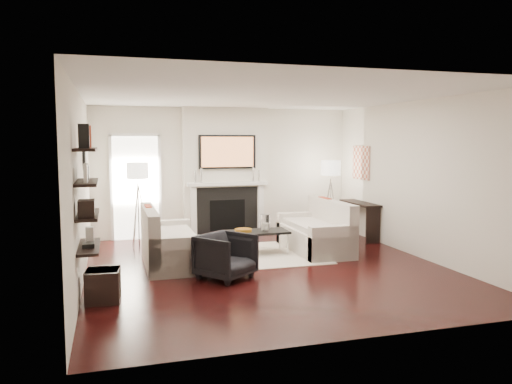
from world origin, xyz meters
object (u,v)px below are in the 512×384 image
object	(u,v)px
lamp_left_shade	(137,171)
ottoman_near	(103,284)
loveseat_right_base	(314,240)
lamp_right_shade	(331,168)
loveseat_left_base	(171,251)
armchair	(226,254)
coffee_table	(257,232)

from	to	relation	value
lamp_left_shade	ottoman_near	distance (m)	3.46
loveseat_right_base	lamp_left_shade	world-z (taller)	lamp_left_shade
loveseat_right_base	lamp_right_shade	size ratio (longest dim) A/B	4.50
loveseat_left_base	armchair	bearing A→B (deg)	-58.05
lamp_left_shade	armchair	bearing A→B (deg)	-67.30
coffee_table	lamp_left_shade	xyz separation A→B (m)	(-1.97, 1.26, 1.05)
loveseat_right_base	armchair	distance (m)	2.37
loveseat_left_base	loveseat_right_base	distance (m)	2.64
loveseat_right_base	ottoman_near	distance (m)	4.13
armchair	lamp_left_shade	xyz separation A→B (m)	(-1.09, 2.62, 1.09)
coffee_table	ottoman_near	size ratio (longest dim) A/B	2.75
loveseat_left_base	ottoman_near	distance (m)	1.93
loveseat_left_base	armchair	size ratio (longest dim) A/B	2.50
coffee_table	lamp_right_shade	xyz separation A→B (m)	(1.93, 1.13, 1.05)
loveseat_right_base	lamp_right_shade	xyz separation A→B (m)	(0.85, 1.17, 1.24)
loveseat_right_base	lamp_left_shade	bearing A→B (deg)	157.05
loveseat_right_base	lamp_left_shade	xyz separation A→B (m)	(-3.05, 1.29, 1.24)
loveseat_left_base	armchair	world-z (taller)	armchair
coffee_table	lamp_right_shade	distance (m)	2.47
lamp_right_shade	loveseat_right_base	bearing A→B (deg)	-125.99
loveseat_left_base	coffee_table	world-z (taller)	same
loveseat_left_base	lamp_right_shade	bearing A→B (deg)	22.23
coffee_table	ottoman_near	world-z (taller)	coffee_table
lamp_right_shade	coffee_table	bearing A→B (deg)	-149.66
lamp_left_shade	lamp_right_shade	xyz separation A→B (m)	(3.90, -0.13, 0.00)
loveseat_right_base	coffee_table	world-z (taller)	same
loveseat_right_base	lamp_right_shade	distance (m)	1.90
coffee_table	armchair	bearing A→B (deg)	-122.79
armchair	lamp_left_shade	world-z (taller)	lamp_left_shade
loveseat_left_base	lamp_left_shade	size ratio (longest dim) A/B	4.50
loveseat_left_base	coffee_table	size ratio (longest dim) A/B	1.64
lamp_left_shade	ottoman_near	world-z (taller)	lamp_left_shade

